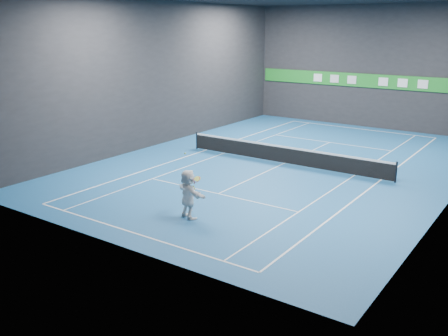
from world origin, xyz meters
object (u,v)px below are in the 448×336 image
Objects in this scene: tennis_net at (284,154)px; tennis_racket at (196,180)px; player at (188,194)px; tennis_ball at (185,153)px.

tennis_net is 19.78× the size of tennis_racket.
player reaches higher than tennis_net.
player is at bearing -172.81° from tennis_racket.
player is at bearing -85.56° from tennis_net.
player is 3.19× the size of tennis_racket.
tennis_ball reaches higher than player.
tennis_net is 9.58m from tennis_racket.
tennis_ball is 0.01× the size of tennis_net.
tennis_ball is 9.53m from tennis_net.
player is 0.74m from tennis_racket.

